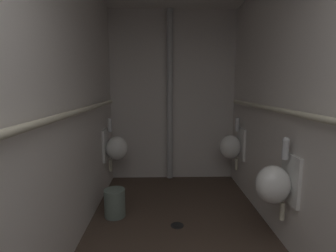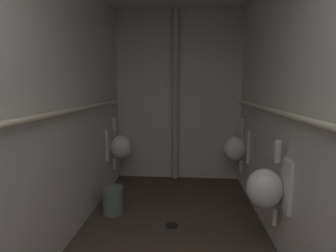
{
  "view_description": "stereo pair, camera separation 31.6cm",
  "coord_description": "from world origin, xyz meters",
  "px_view_note": "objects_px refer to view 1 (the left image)",
  "views": [
    {
      "loc": [
        -0.18,
        -0.13,
        1.48
      ],
      "look_at": [
        -0.1,
        3.0,
        0.99
      ],
      "focal_mm": 27.4,
      "sensor_mm": 36.0,
      "label": 1
    },
    {
      "loc": [
        0.14,
        -0.13,
        1.48
      ],
      "look_at": [
        -0.1,
        3.0,
        0.99
      ],
      "focal_mm": 27.4,
      "sensor_mm": 36.0,
      "label": 2
    }
  ],
  "objects_px": {
    "urinal_right_mid": "(275,183)",
    "floor_drain": "(177,225)",
    "standpipe_back_wall": "(170,97)",
    "waste_bin": "(115,203)",
    "urinal_right_far": "(232,146)",
    "urinal_left_mid": "(115,147)"
  },
  "relations": [
    {
      "from": "urinal_right_mid",
      "to": "floor_drain",
      "type": "height_order",
      "value": "urinal_right_mid"
    },
    {
      "from": "standpipe_back_wall",
      "to": "waste_bin",
      "type": "bearing_deg",
      "value": -119.5
    },
    {
      "from": "urinal_right_mid",
      "to": "floor_drain",
      "type": "bearing_deg",
      "value": 152.81
    },
    {
      "from": "urinal_right_far",
      "to": "waste_bin",
      "type": "distance_m",
      "value": 1.78
    },
    {
      "from": "urinal_right_mid",
      "to": "urinal_right_far",
      "type": "height_order",
      "value": "same"
    },
    {
      "from": "standpipe_back_wall",
      "to": "waste_bin",
      "type": "distance_m",
      "value": 1.78
    },
    {
      "from": "urinal_left_mid",
      "to": "urinal_right_far",
      "type": "height_order",
      "value": "same"
    },
    {
      "from": "urinal_right_far",
      "to": "floor_drain",
      "type": "distance_m",
      "value": 1.43
    },
    {
      "from": "waste_bin",
      "to": "urinal_right_mid",
      "type": "bearing_deg",
      "value": -23.07
    },
    {
      "from": "urinal_left_mid",
      "to": "waste_bin",
      "type": "relative_size",
      "value": 2.37
    },
    {
      "from": "urinal_right_far",
      "to": "standpipe_back_wall",
      "type": "bearing_deg",
      "value": 153.95
    },
    {
      "from": "urinal_left_mid",
      "to": "urinal_right_mid",
      "type": "relative_size",
      "value": 1.0
    },
    {
      "from": "floor_drain",
      "to": "waste_bin",
      "type": "distance_m",
      "value": 0.75
    },
    {
      "from": "standpipe_back_wall",
      "to": "waste_bin",
      "type": "height_order",
      "value": "standpipe_back_wall"
    },
    {
      "from": "urinal_left_mid",
      "to": "urinal_right_mid",
      "type": "bearing_deg",
      "value": -40.09
    },
    {
      "from": "urinal_left_mid",
      "to": "waste_bin",
      "type": "xyz_separation_m",
      "value": [
        0.11,
        -0.73,
        -0.48
      ]
    },
    {
      "from": "floor_drain",
      "to": "waste_bin",
      "type": "bearing_deg",
      "value": 162.17
    },
    {
      "from": "urinal_left_mid",
      "to": "standpipe_back_wall",
      "type": "distance_m",
      "value": 1.12
    },
    {
      "from": "urinal_left_mid",
      "to": "urinal_right_far",
      "type": "distance_m",
      "value": 1.64
    },
    {
      "from": "urinal_left_mid",
      "to": "urinal_right_mid",
      "type": "distance_m",
      "value": 2.15
    },
    {
      "from": "urinal_left_mid",
      "to": "urinal_right_mid",
      "type": "xyz_separation_m",
      "value": [
        1.64,
        -1.38,
        0.0
      ]
    },
    {
      "from": "urinal_right_mid",
      "to": "standpipe_back_wall",
      "type": "distance_m",
      "value": 2.14
    }
  ]
}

